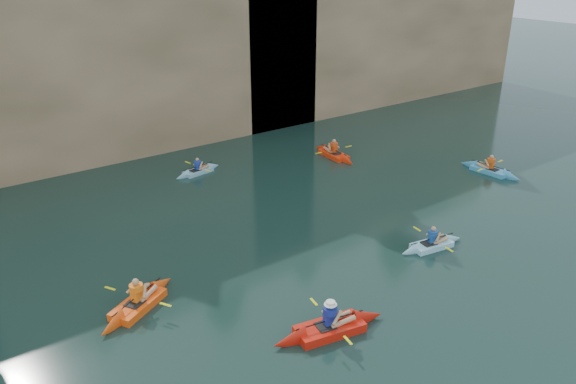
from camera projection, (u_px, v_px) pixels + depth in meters
cliff at (49, 32)px, 34.18m from camera, size 70.00×16.00×12.00m
cliff_slab_center at (127, 50)px, 29.89m from camera, size 24.00×2.40×11.40m
cliff_slab_east at (391, 34)px, 40.97m from camera, size 26.00×2.40×9.84m
sea_cave_center at (24, 148)px, 27.81m from camera, size 3.50×1.00×3.20m
sea_cave_east at (260, 95)px, 35.09m from camera, size 5.00×1.00×4.50m
main_kayaker at (330, 328)px, 16.92m from camera, size 3.82×2.48×1.39m
kayaker_orange at (138, 303)px, 18.12m from camera, size 3.47×2.45×1.35m
kayaker_ltblue_near at (432, 244)px, 21.77m from camera, size 2.98×2.26×1.15m
kayaker_red_far at (334, 154)px, 31.29m from camera, size 2.48×3.47×1.26m
kayaker_ltblue_mid at (198, 171)px, 29.01m from camera, size 2.83×2.09×1.05m
kayaker_blue_east at (490, 170)px, 29.06m from camera, size 2.38×3.45×1.21m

